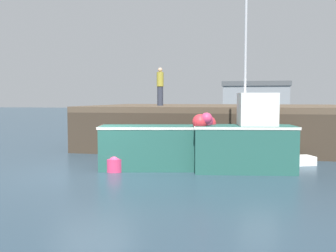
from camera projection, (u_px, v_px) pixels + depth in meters
The scene contains 8 objects.
ground at pixel (92, 175), 11.99m from camera, with size 120.00×160.00×0.10m.
pier at pixel (218, 112), 18.56m from camera, with size 12.29×8.52×2.01m.
fishing_boat_near_left at pixel (151, 146), 12.72m from camera, with size 3.60×1.93×1.46m.
fishing_boat_near_right at pixel (244, 140), 12.24m from camera, with size 3.38×1.77×5.52m.
rowboat at pixel (288, 161), 13.47m from camera, with size 1.95×1.32×0.36m.
dockworker at pixel (160, 86), 18.56m from camera, with size 0.34×0.34×1.84m.
warehouse at pixel (255, 101), 42.34m from camera, with size 7.11×5.69×4.18m.
mooring_buoy_foreground at pixel (115, 162), 12.29m from camera, with size 0.55×0.55×0.70m.
Camera 1 is at (4.75, -11.11, 2.35)m, focal length 40.84 mm.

